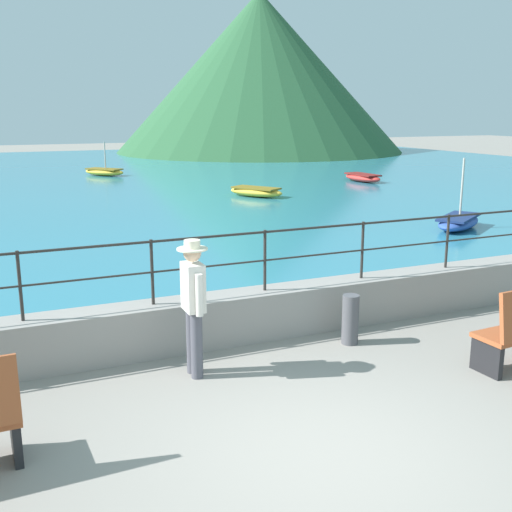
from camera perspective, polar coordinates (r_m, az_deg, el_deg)
ground_plane at (r=6.42m, az=6.19°, el=-17.52°), size 120.00×120.00×0.00m
promenade_wall at (r=8.92m, az=-4.11°, el=-5.92°), size 20.00×0.56×0.70m
railing at (r=8.65m, az=-4.21°, el=0.15°), size 18.44×0.04×0.90m
lake_water at (r=30.88m, az=-18.63°, el=6.54°), size 64.00×44.32×0.06m
hill_main at (r=50.56m, az=0.30°, el=16.43°), size 22.63×22.63×12.14m
hill_secondary at (r=49.87m, az=-0.16°, el=11.93°), size 13.01×13.01×4.23m
person_walking at (r=7.71m, az=-5.78°, el=-4.15°), size 0.38×0.57×1.75m
bollard at (r=9.00m, az=8.67°, el=-5.79°), size 0.24×0.24×0.72m
boat_0 at (r=32.42m, az=-13.78°, el=7.55°), size 2.16×2.35×1.69m
boat_1 at (r=18.12m, az=18.13°, el=3.03°), size 2.42×2.01×1.95m
boat_2 at (r=29.23m, az=9.79°, el=7.14°), size 1.06×2.36×0.36m
boat_3 at (r=23.76m, az=0.00°, el=5.96°), size 1.97×2.43×0.36m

